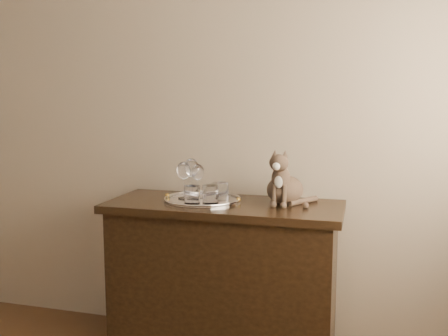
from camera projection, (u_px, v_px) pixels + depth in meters
The scene contains 10 objects.
wall_back at pixel (140, 104), 2.94m from camera, with size 4.00×0.10×2.70m, color tan.
sideboard at pixel (224, 282), 2.61m from camera, with size 1.20×0.50×0.85m, color black, non-canonical shape.
tray at pixel (202, 200), 2.60m from camera, with size 0.40×0.40×0.01m, color silver.
wine_glass_a at pixel (191, 178), 2.64m from camera, with size 0.08×0.08×0.21m, color white, non-canonical shape.
wine_glass_c at pixel (184, 180), 2.60m from camera, with size 0.07×0.07×0.19m, color white, non-canonical shape.
wine_glass_d at pixel (198, 181), 2.63m from camera, with size 0.07×0.07×0.18m, color white, non-canonical shape.
tumbler_a at pixel (211, 194), 2.49m from camera, with size 0.08×0.08×0.09m, color silver.
tumbler_b at pixel (192, 195), 2.49m from camera, with size 0.08×0.08×0.09m, color white.
tumbler_c at pixel (221, 192), 2.57m from camera, with size 0.08×0.08×0.09m, color silver.
cat at pixel (285, 176), 2.52m from camera, with size 0.28×0.26×0.28m, color brown, non-canonical shape.
Camera 1 is at (1.28, -0.47, 1.37)m, focal length 40.00 mm.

